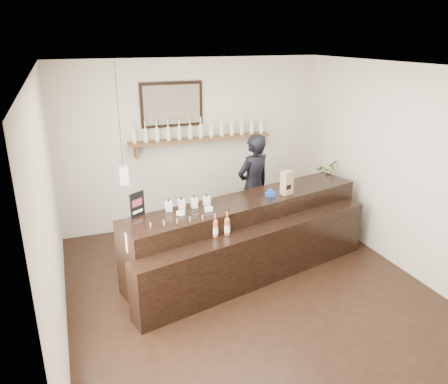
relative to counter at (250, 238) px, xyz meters
name	(u,v)px	position (x,y,z in m)	size (l,w,h in m)	color
ground	(251,292)	(-0.22, -0.57, -0.47)	(5.00, 5.00, 0.00)	black
room_shell	(254,166)	(-0.22, -0.57, 1.23)	(5.00, 5.00, 5.00)	beige
back_wall_decor	(186,125)	(-0.37, 1.81, 1.28)	(2.66, 0.96, 1.69)	#56341D
counter	(250,238)	(0.00, 0.00, 0.00)	(3.66, 1.81, 1.18)	black
promo_sign	(137,204)	(-1.51, 0.06, 0.69)	(0.20, 0.14, 0.31)	black
paper_bag	(287,183)	(0.61, 0.13, 0.70)	(0.18, 0.16, 0.34)	olive
tape_dispenser	(270,194)	(0.35, 0.12, 0.58)	(0.14, 0.06, 0.11)	#1842A9
side_cabinet	(323,205)	(1.78, 0.93, -0.09)	(0.52, 0.62, 0.77)	#56341D
potted_plant	(326,173)	(1.78, 0.93, 0.49)	(0.36, 0.31, 0.40)	#3E6B2B
shopkeeper	(253,180)	(0.48, 0.98, 0.49)	(0.70, 0.46, 1.93)	black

